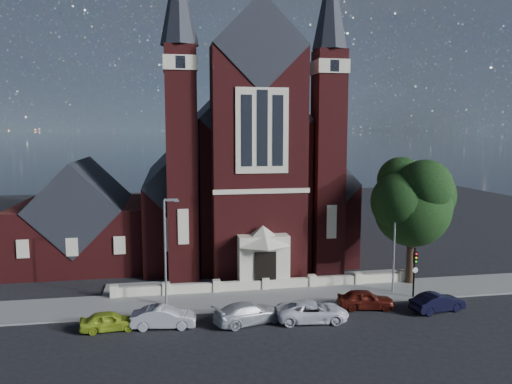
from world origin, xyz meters
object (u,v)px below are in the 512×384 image
at_px(street_tree, 415,204).
at_px(car_silver_b, 249,313).
at_px(parish_hall, 83,223).
at_px(street_lamp_right, 395,237).
at_px(car_white_suv, 312,311).
at_px(car_dark_red, 365,299).
at_px(car_lime_van, 109,321).
at_px(car_silver_a, 164,317).
at_px(car_navy, 437,302).
at_px(church, 237,174).
at_px(traffic_signal, 415,266).
at_px(street_lamp_left, 166,246).

xyz_separation_m(street_tree, car_silver_b, (-15.06, -5.97, -6.25)).
xyz_separation_m(parish_hall, street_lamp_right, (26.09, -14.00, 0.59)).
bearing_deg(street_lamp_right, car_silver_b, -161.27).
relative_size(parish_hall, car_white_suv, 2.45).
bearing_deg(car_dark_red, car_lime_van, 102.19).
distance_m(car_silver_a, car_white_suv, 10.06).
bearing_deg(car_silver_a, car_silver_b, -86.34).
xyz_separation_m(car_silver_b, car_dark_red, (8.89, 1.25, -0.01)).
bearing_deg(car_navy, car_silver_a, 76.94).
bearing_deg(church, car_dark_red, -73.69).
height_order(street_tree, car_silver_b, street_tree).
bearing_deg(car_white_suv, traffic_signal, -66.08).
xyz_separation_m(traffic_signal, car_lime_van, (-22.67, -2.32, -1.95)).
distance_m(car_dark_red, car_navy, 5.12).
xyz_separation_m(street_tree, car_silver_a, (-20.75, -5.75, -6.26)).
bearing_deg(car_silver_b, parish_hall, 19.55).
relative_size(street_lamp_right, traffic_signal, 2.02).
bearing_deg(car_lime_van, street_lamp_left, -48.71).
distance_m(street_tree, car_lime_van, 25.70).
bearing_deg(traffic_signal, church, 118.20).
xyz_separation_m(street_lamp_left, car_silver_b, (5.45, -4.26, -3.89)).
bearing_deg(car_lime_van, car_navy, -96.10).
relative_size(parish_hall, car_navy, 2.99).
distance_m(church, traffic_signal, 23.94).
height_order(street_lamp_left, car_silver_a, street_lamp_left).
relative_size(car_lime_van, car_navy, 0.91).
bearing_deg(car_silver_a, car_dark_red, -80.11).
relative_size(church, parish_hall, 2.86).
relative_size(church, car_lime_van, 9.43).
distance_m(street_lamp_left, car_white_suv, 11.54).
height_order(street_lamp_right, car_navy, street_lamp_right).
height_order(street_lamp_left, car_navy, street_lamp_left).
bearing_deg(parish_hall, car_silver_a, -66.49).
bearing_deg(parish_hall, street_tree, -23.26).
xyz_separation_m(church, car_silver_b, (-2.46, -23.20, -7.48)).
relative_size(church, street_lamp_left, 4.31).
relative_size(church, car_silver_b, 7.14).
xyz_separation_m(parish_hall, traffic_signal, (27.00, -15.57, -1.43)).
relative_size(parish_hall, street_lamp_left, 1.51).
bearing_deg(car_navy, car_lime_van, 76.77).
bearing_deg(street_tree, car_silver_b, -158.39).
relative_size(car_lime_van, car_silver_b, 0.76).
relative_size(traffic_signal, car_silver_a, 0.94).
distance_m(parish_hall, street_lamp_left, 16.18).
bearing_deg(church, car_silver_b, -96.06).
xyz_separation_m(street_lamp_left, traffic_signal, (18.91, -1.57, -2.02)).
distance_m(parish_hall, traffic_signal, 31.20).
bearing_deg(street_lamp_right, car_navy, -74.42).
xyz_separation_m(church, parish_hall, (-16.00, -4.94, -4.17)).
xyz_separation_m(car_silver_a, car_white_suv, (10.04, -0.64, -0.01)).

